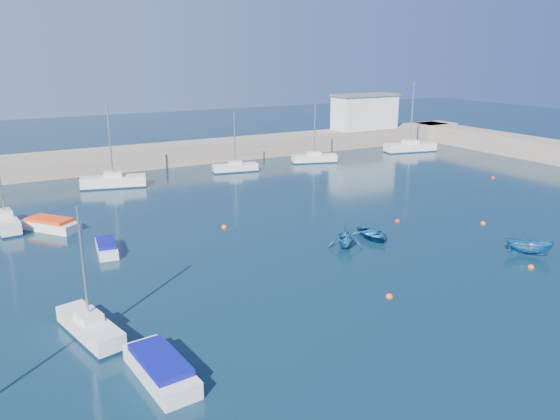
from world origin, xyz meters
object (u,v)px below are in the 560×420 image
dinghy_left (345,237)px  sailboat_8 (410,147)px  sailboat_6 (235,167)px  motorboat_2 (50,224)px  motorboat_0 (161,368)px  dinghy_center (373,234)px  harbor_office (365,112)px  sailboat_7 (314,158)px  sailboat_1 (90,327)px  dinghy_right (529,247)px  sailboat_3 (6,222)px  motorboat_1 (106,247)px  sailboat_5 (113,181)px

dinghy_left → sailboat_8: bearing=73.6°
sailboat_6 → motorboat_2: sailboat_6 is taller
motorboat_0 → dinghy_center: size_ratio=1.46×
harbor_office → sailboat_7: size_ratio=1.28×
sailboat_1 → harbor_office: bearing=26.9°
harbor_office → dinghy_right: harbor_office is taller
sailboat_3 → motorboat_0: 27.48m
harbor_office → motorboat_0: (-46.99, -46.78, -4.58)m
sailboat_1 → sailboat_7: (34.76, 33.34, 0.04)m
sailboat_1 → sailboat_3: size_ratio=0.94×
motorboat_1 → sailboat_8: bearing=30.6°
sailboat_3 → motorboat_1: 11.39m
harbor_office → sailboat_5: size_ratio=1.12×
sailboat_6 → motorboat_1: 28.91m
sailboat_1 → motorboat_0: sailboat_1 is taller
sailboat_5 → motorboat_1: bearing=-179.5°
harbor_office → sailboat_3: size_ratio=1.36×
harbor_office → dinghy_right: bearing=-113.4°
sailboat_3 → dinghy_right: size_ratio=2.34×
sailboat_1 → sailboat_5: size_ratio=0.77×
motorboat_0 → motorboat_2: motorboat_0 is taller
sailboat_7 → sailboat_8: 16.73m
sailboat_8 → sailboat_7: bearing=102.0°
motorboat_0 → motorboat_1: (1.34, 17.42, -0.09)m
sailboat_8 → sailboat_3: bearing=113.8°
motorboat_0 → sailboat_3: bearing=94.0°
sailboat_5 → sailboat_6: sailboat_5 is taller
sailboat_1 → dinghy_center: 22.88m
harbor_office → sailboat_6: (-25.81, -8.33, -4.57)m
motorboat_2 → dinghy_center: size_ratio=1.43×
sailboat_6 → dinghy_right: bearing=-160.0°
motorboat_0 → dinghy_center: 22.84m
harbor_office → motorboat_1: 54.47m
harbor_office → sailboat_5: (-40.62, -9.25, -4.43)m
sailboat_7 → motorboat_0: bearing=157.3°
sailboat_5 → motorboat_0: sailboat_5 is taller
harbor_office → sailboat_5: sailboat_5 is taller
sailboat_8 → dinghy_right: size_ratio=3.20×
harbor_office → sailboat_1: harbor_office is taller
harbor_office → sailboat_3: bearing=-159.1°
sailboat_5 → dinghy_left: sailboat_5 is taller
sailboat_3 → motorboat_0: sailboat_3 is taller
sailboat_1 → sailboat_3: sailboat_3 is taller
sailboat_8 → dinghy_center: bearing=145.7°
sailboat_5 → dinghy_right: size_ratio=2.86×
sailboat_1 → motorboat_2: sailboat_1 is taller
harbor_office → dinghy_right: 48.77m
sailboat_6 → dinghy_right: (6.53, -36.24, 0.07)m
dinghy_right → motorboat_1: bearing=109.6°
sailboat_7 → motorboat_2: 36.87m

